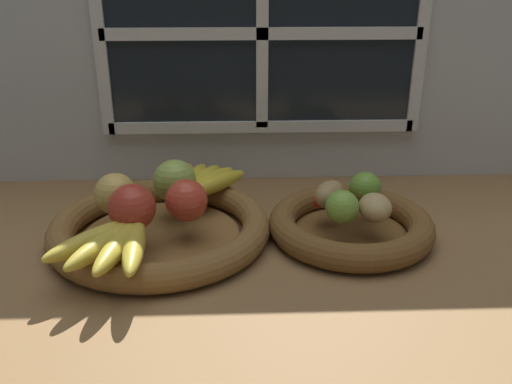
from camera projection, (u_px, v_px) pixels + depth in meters
ground_plane at (269, 245)px, 94.13cm from camera, size 140.00×90.00×3.00cm
back_wall at (262, 48)px, 110.10cm from camera, size 140.00×4.60×55.00cm
fruit_bowl_left at (160, 228)px, 92.07cm from camera, size 37.42×37.42×4.61cm
fruit_bowl_right at (351, 225)px, 93.19cm from camera, size 28.36×28.36×4.61cm
apple_green_back at (175, 181)px, 95.19cm from camera, size 7.64×7.64×7.64cm
apple_red_front at (132, 208)px, 84.92cm from camera, size 7.54×7.54×7.54cm
apple_golden_left at (115, 194)px, 90.69cm from camera, size 7.02×7.02×7.02cm
apple_red_right at (186, 200)px, 88.20cm from camera, size 6.98×6.98×6.98cm
pear_brown at (175, 180)px, 95.66cm from camera, size 7.23×7.78×7.51cm
banana_bunch_front at (114, 242)px, 78.99cm from camera, size 15.38×18.38×3.11cm
banana_bunch_back at (200, 182)px, 100.94cm from camera, size 13.97×17.59×3.09cm
potato_oblong at (330, 194)px, 93.71cm from camera, size 7.82×8.50×4.52cm
potato_small at (375, 207)px, 88.62cm from camera, size 5.68×6.74×4.49cm
lime_near at (342, 207)px, 87.63cm from camera, size 5.51×5.51×5.51cm
lime_far at (365, 188)px, 94.66cm from camera, size 5.73×5.73×5.73cm
chili_pepper at (356, 205)px, 91.92cm from camera, size 14.36×7.23×2.35cm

